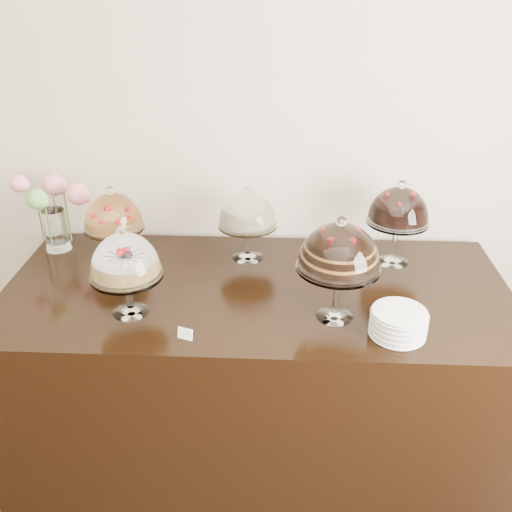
{
  "coord_description": "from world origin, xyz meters",
  "views": [
    {
      "loc": [
        0.43,
        0.32,
        2.18
      ],
      "look_at": [
        0.33,
        2.4,
        1.08
      ],
      "focal_mm": 40.0,
      "sensor_mm": 36.0,
      "label": 1
    }
  ],
  "objects_px": {
    "cake_stand_choco_layer": "(339,250)",
    "cake_stand_fruit_tart": "(113,215)",
    "cake_stand_sugar_sponge": "(125,260)",
    "cake_stand_dark_choco": "(399,209)",
    "display_counter": "(257,369)",
    "flower_vase": "(54,206)",
    "cake_stand_cheesecake": "(247,213)",
    "plate_stack": "(398,323)"
  },
  "relations": [
    {
      "from": "cake_stand_choco_layer",
      "to": "cake_stand_fruit_tart",
      "type": "xyz_separation_m",
      "value": [
        -0.99,
        0.44,
        -0.07
      ]
    },
    {
      "from": "cake_stand_sugar_sponge",
      "to": "cake_stand_dark_choco",
      "type": "bearing_deg",
      "value": 23.25
    },
    {
      "from": "cake_stand_choco_layer",
      "to": "cake_stand_dark_choco",
      "type": "height_order",
      "value": "cake_stand_choco_layer"
    },
    {
      "from": "cake_stand_choco_layer",
      "to": "display_counter",
      "type": "bearing_deg",
      "value": 146.87
    },
    {
      "from": "flower_vase",
      "to": "display_counter",
      "type": "bearing_deg",
      "value": -18.86
    },
    {
      "from": "display_counter",
      "to": "cake_stand_dark_choco",
      "type": "distance_m",
      "value": 0.99
    },
    {
      "from": "cake_stand_choco_layer",
      "to": "flower_vase",
      "type": "bearing_deg",
      "value": 157.3
    },
    {
      "from": "cake_stand_choco_layer",
      "to": "cake_stand_cheesecake",
      "type": "xyz_separation_m",
      "value": [
        -0.38,
        0.49,
        -0.07
      ]
    },
    {
      "from": "display_counter",
      "to": "plate_stack",
      "type": "height_order",
      "value": "plate_stack"
    },
    {
      "from": "display_counter",
      "to": "plate_stack",
      "type": "xyz_separation_m",
      "value": [
        0.55,
        -0.33,
        0.5
      ]
    },
    {
      "from": "cake_stand_dark_choco",
      "to": "plate_stack",
      "type": "distance_m",
      "value": 0.64
    },
    {
      "from": "plate_stack",
      "to": "cake_stand_dark_choco",
      "type": "bearing_deg",
      "value": 82.38
    },
    {
      "from": "cake_stand_dark_choco",
      "to": "cake_stand_fruit_tart",
      "type": "distance_m",
      "value": 1.3
    },
    {
      "from": "display_counter",
      "to": "flower_vase",
      "type": "distance_m",
      "value": 1.24
    },
    {
      "from": "cake_stand_cheesecake",
      "to": "cake_stand_fruit_tart",
      "type": "bearing_deg",
      "value": -175.18
    },
    {
      "from": "display_counter",
      "to": "cake_stand_choco_layer",
      "type": "distance_m",
      "value": 0.84
    },
    {
      "from": "display_counter",
      "to": "plate_stack",
      "type": "relative_size",
      "value": 10.51
    },
    {
      "from": "cake_stand_fruit_tart",
      "to": "plate_stack",
      "type": "bearing_deg",
      "value": -24.35
    },
    {
      "from": "cake_stand_choco_layer",
      "to": "cake_stand_dark_choco",
      "type": "distance_m",
      "value": 0.57
    },
    {
      "from": "cake_stand_sugar_sponge",
      "to": "plate_stack",
      "type": "distance_m",
      "value": 1.07
    },
    {
      "from": "cake_stand_sugar_sponge",
      "to": "cake_stand_dark_choco",
      "type": "height_order",
      "value": "cake_stand_dark_choco"
    },
    {
      "from": "flower_vase",
      "to": "plate_stack",
      "type": "bearing_deg",
      "value": -23.35
    },
    {
      "from": "cake_stand_cheesecake",
      "to": "cake_stand_dark_choco",
      "type": "relative_size",
      "value": 0.89
    },
    {
      "from": "display_counter",
      "to": "cake_stand_fruit_tart",
      "type": "relative_size",
      "value": 5.94
    },
    {
      "from": "cake_stand_cheesecake",
      "to": "cake_stand_dark_choco",
      "type": "xyz_separation_m",
      "value": [
        0.69,
        -0.01,
        0.04
      ]
    },
    {
      "from": "cake_stand_sugar_sponge",
      "to": "cake_stand_cheesecake",
      "type": "height_order",
      "value": "cake_stand_sugar_sponge"
    },
    {
      "from": "cake_stand_dark_choco",
      "to": "flower_vase",
      "type": "xyz_separation_m",
      "value": [
        -1.62,
        0.07,
        -0.04
      ]
    },
    {
      "from": "cake_stand_dark_choco",
      "to": "plate_stack",
      "type": "relative_size",
      "value": 1.94
    },
    {
      "from": "cake_stand_cheesecake",
      "to": "cake_stand_choco_layer",
      "type": "bearing_deg",
      "value": -52.26
    },
    {
      "from": "plate_stack",
      "to": "cake_stand_sugar_sponge",
      "type": "bearing_deg",
      "value": 174.04
    },
    {
      "from": "cake_stand_fruit_tart",
      "to": "plate_stack",
      "type": "height_order",
      "value": "cake_stand_fruit_tart"
    },
    {
      "from": "cake_stand_sugar_sponge",
      "to": "cake_stand_choco_layer",
      "type": "bearing_deg",
      "value": 0.44
    },
    {
      "from": "cake_stand_choco_layer",
      "to": "cake_stand_dark_choco",
      "type": "xyz_separation_m",
      "value": [
        0.31,
        0.48,
        -0.03
      ]
    },
    {
      "from": "flower_vase",
      "to": "plate_stack",
      "type": "distance_m",
      "value": 1.68
    },
    {
      "from": "plate_stack",
      "to": "cake_stand_fruit_tart",
      "type": "bearing_deg",
      "value": 155.65
    },
    {
      "from": "cake_stand_sugar_sponge",
      "to": "display_counter",
      "type": "bearing_deg",
      "value": 23.46
    },
    {
      "from": "cake_stand_sugar_sponge",
      "to": "plate_stack",
      "type": "height_order",
      "value": "cake_stand_sugar_sponge"
    },
    {
      "from": "cake_stand_cheesecake",
      "to": "cake_stand_fruit_tart",
      "type": "relative_size",
      "value": 0.97
    },
    {
      "from": "cake_stand_sugar_sponge",
      "to": "plate_stack",
      "type": "xyz_separation_m",
      "value": [
        1.05,
        -0.11,
        -0.18
      ]
    },
    {
      "from": "cake_stand_dark_choco",
      "to": "cake_stand_fruit_tart",
      "type": "bearing_deg",
      "value": -178.11
    },
    {
      "from": "cake_stand_choco_layer",
      "to": "plate_stack",
      "type": "distance_m",
      "value": 0.35
    },
    {
      "from": "cake_stand_sugar_sponge",
      "to": "cake_stand_cheesecake",
      "type": "relative_size",
      "value": 1.06
    }
  ]
}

